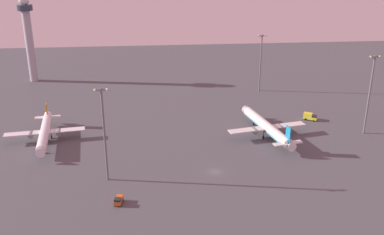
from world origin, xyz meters
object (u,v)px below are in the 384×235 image
airplane_terminal_side (267,127)px  cargo_loader (119,200)px  catering_truck (310,117)px  apron_light_west (370,91)px  control_tower (28,33)px  apron_light_central (104,130)px  airplane_near_gate (45,132)px  apron_light_east (261,60)px

airplane_terminal_side → cargo_loader: size_ratio=9.24×
catering_truck → apron_light_west: (16.45, -16.30, 16.22)m
control_tower → apron_light_central: bearing=-67.0°
airplane_near_gate → airplane_terminal_side: airplane_terminal_side is taller
cargo_loader → apron_light_west: bearing=-145.9°
apron_light_central → catering_truck: bearing=28.4°
airplane_near_gate → cargo_loader: bearing=115.1°
control_tower → apron_light_central: size_ratio=1.53×
airplane_terminal_side → apron_light_west: bearing=-12.7°
airplane_near_gate → catering_truck: airplane_near_gate is taller
airplane_terminal_side → apron_light_central: apron_light_central is taller
airplane_terminal_side → cargo_loader: airplane_terminal_side is taller
airplane_near_gate → apron_light_east: 112.46m
control_tower → apron_light_west: 174.81m
apron_light_east → apron_light_west: bearing=-64.8°
cargo_loader → apron_light_east: apron_light_east is taller
airplane_terminal_side → catering_truck: airplane_terminal_side is taller
airplane_terminal_side → apron_light_central: (-59.39, -29.31, 13.25)m
cargo_loader → apron_light_west: size_ratio=0.14×
airplane_near_gate → apron_light_central: apron_light_central is taller
apron_light_east → apron_light_central: 113.20m
airplane_near_gate → airplane_terminal_side: 85.74m
airplane_terminal_side → catering_truck: bearing=22.2°
airplane_near_gate → cargo_loader: 56.83m
airplane_terminal_side → catering_truck: size_ratio=6.74×
control_tower → catering_truck: 154.25m
control_tower → apron_light_west: control_tower is taller
airplane_near_gate → apron_light_central: 44.33m
apron_light_east → control_tower: bearing=165.9°
airplane_terminal_side → cargo_loader: (-55.10, -44.09, -2.80)m
airplane_terminal_side → apron_light_west: apron_light_west is taller
airplane_near_gate → airplane_terminal_side: (85.66, -3.76, 0.24)m
airplane_near_gate → apron_light_east: size_ratio=1.31×
catering_truck → control_tower: bearing=-87.4°
control_tower → airplane_terminal_side: (109.71, -89.49, -22.86)m
airplane_near_gate → catering_truck: (108.87, 11.66, -2.16)m
airplane_terminal_side → apron_light_east: (11.48, 58.96, 12.55)m
apron_light_west → catering_truck: bearing=135.3°
catering_truck → apron_light_west: 28.27m
cargo_loader → apron_light_central: (-4.29, 14.78, 16.05)m
airplane_terminal_side → apron_light_central: 67.54m
apron_light_east → apron_light_west: apron_light_west is taller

